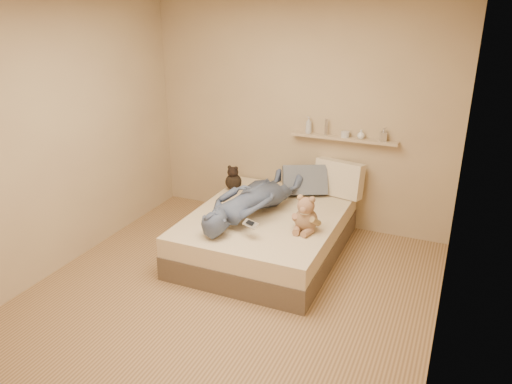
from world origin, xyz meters
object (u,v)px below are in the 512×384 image
at_px(pillow_cream, 339,178).
at_px(wall_shelf, 344,138).
at_px(person, 251,199).
at_px(game_console, 250,224).
at_px(pillow_grey, 305,180).
at_px(bed, 266,233).
at_px(teddy_bear, 306,216).
at_px(dark_plush, 233,179).

relative_size(pillow_cream, wall_shelf, 0.46).
xyz_separation_m(person, wall_shelf, (0.69, 0.99, 0.47)).
relative_size(game_console, pillow_grey, 0.35).
distance_m(game_console, wall_shelf, 1.63).
xyz_separation_m(bed, teddy_bear, (0.50, -0.22, 0.38)).
bearing_deg(game_console, pillow_grey, 84.65).
bearing_deg(teddy_bear, dark_plush, 147.41).
bearing_deg(wall_shelf, game_console, -108.07).
xyz_separation_m(teddy_bear, person, (-0.64, 0.14, 0.02)).
bearing_deg(pillow_grey, dark_plush, -166.83).
height_order(dark_plush, wall_shelf, wall_shelf).
xyz_separation_m(bed, pillow_cream, (0.55, 0.83, 0.43)).
relative_size(bed, wall_shelf, 1.58).
bearing_deg(wall_shelf, teddy_bear, -92.68).
bearing_deg(bed, teddy_bear, -24.00).
distance_m(bed, person, 0.43).
xyz_separation_m(pillow_grey, wall_shelf, (0.36, 0.22, 0.48)).
bearing_deg(person, pillow_cream, -115.62).
height_order(pillow_cream, pillow_grey, pillow_cream).
relative_size(dark_plush, pillow_grey, 0.59).
xyz_separation_m(teddy_bear, pillow_cream, (0.05, 1.05, 0.05)).
bearing_deg(wall_shelf, pillow_cream, -92.42).
distance_m(pillow_cream, wall_shelf, 0.46).
height_order(bed, dark_plush, dark_plush).
relative_size(teddy_bear, pillow_grey, 0.75).
relative_size(dark_plush, person, 0.20).
bearing_deg(game_console, wall_shelf, 71.93).
bearing_deg(dark_plush, game_console, -56.80).
bearing_deg(person, game_console, 124.55).
bearing_deg(pillow_cream, person, -126.88).
height_order(bed, game_console, game_console).
relative_size(person, wall_shelf, 1.23).
distance_m(game_console, person, 0.53).
relative_size(pillow_grey, person, 0.34).
distance_m(bed, pillow_cream, 1.08).
bearing_deg(bed, pillow_cream, 56.63).
height_order(bed, pillow_grey, pillow_grey).
distance_m(bed, wall_shelf, 1.38).
xyz_separation_m(teddy_bear, pillow_grey, (-0.31, 0.91, 0.02)).
distance_m(bed, dark_plush, 0.88).
bearing_deg(pillow_grey, game_console, -95.35).
bearing_deg(person, teddy_bear, 179.16).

